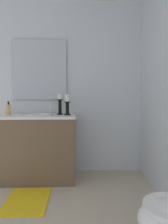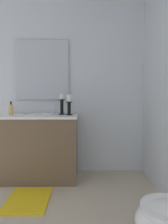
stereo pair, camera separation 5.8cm
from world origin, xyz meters
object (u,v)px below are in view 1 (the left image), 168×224
object	(u,v)px
vanity_cabinet	(37,147)
mirror	(40,70)
candle_holder_tall	(67,104)
soap_bottle	(9,110)
sink_basin	(37,118)
bath_mat	(27,201)
candle_holder_short	(60,104)

from	to	relation	value
vanity_cabinet	mirror	bearing A→B (deg)	179.99
vanity_cabinet	mirror	size ratio (longest dim) A/B	1.24
vanity_cabinet	candle_holder_tall	bearing A→B (deg)	91.47
candle_holder_tall	soap_bottle	xyz separation A→B (m)	(0.03, -0.76, -0.07)
sink_basin	bath_mat	xyz separation A→B (m)	(0.62, -0.00, -0.81)
bath_mat	mirror	bearing A→B (deg)	180.00
soap_bottle	vanity_cabinet	bearing A→B (deg)	93.68
vanity_cabinet	candle_holder_short	size ratio (longest dim) A/B	3.75
vanity_cabinet	candle_holder_tall	distance (m)	0.70
mirror	soap_bottle	world-z (taller)	mirror
candle_holder_short	vanity_cabinet	bearing A→B (deg)	-76.02
soap_bottle	bath_mat	world-z (taller)	soap_bottle
sink_basin	mirror	world-z (taller)	mirror
candle_holder_tall	bath_mat	size ratio (longest dim) A/B	0.45
sink_basin	soap_bottle	xyz separation A→B (m)	(0.02, -0.35, 0.11)
sink_basin	soap_bottle	distance (m)	0.37
candle_holder_tall	candle_holder_short	world-z (taller)	candle_holder_short
mirror	candle_holder_short	bearing A→B (deg)	55.59
vanity_cabinet	mirror	world-z (taller)	mirror
vanity_cabinet	sink_basin	size ratio (longest dim) A/B	2.59
vanity_cabinet	bath_mat	world-z (taller)	vanity_cabinet
candle_holder_tall	soap_bottle	distance (m)	0.76
mirror	soap_bottle	xyz separation A→B (m)	(0.30, -0.35, -0.55)
sink_basin	bath_mat	world-z (taller)	sink_basin
candle_holder_tall	sink_basin	bearing A→B (deg)	-88.52
candle_holder_short	candle_holder_tall	bearing A→B (deg)	57.80
mirror	candle_holder_short	world-z (taller)	mirror
mirror	candle_holder_short	size ratio (longest dim) A/B	3.02
mirror	soap_bottle	bearing A→B (deg)	-49.44
candle_holder_short	soap_bottle	size ratio (longest dim) A/B	1.55
vanity_cabinet	candle_holder_tall	xyz separation A→B (m)	(-0.01, 0.40, 0.57)
mirror	vanity_cabinet	bearing A→B (deg)	-0.01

